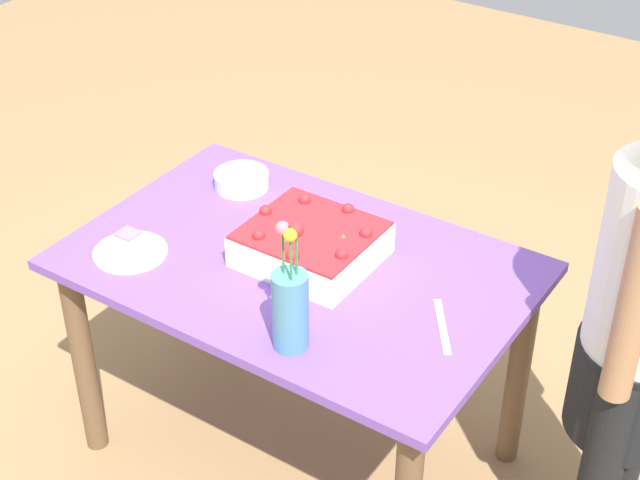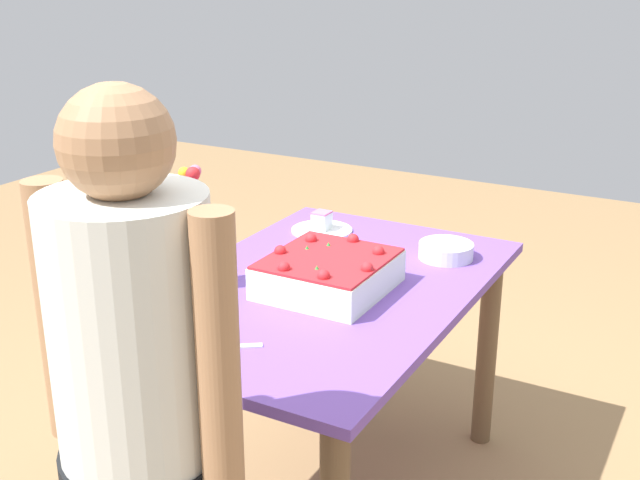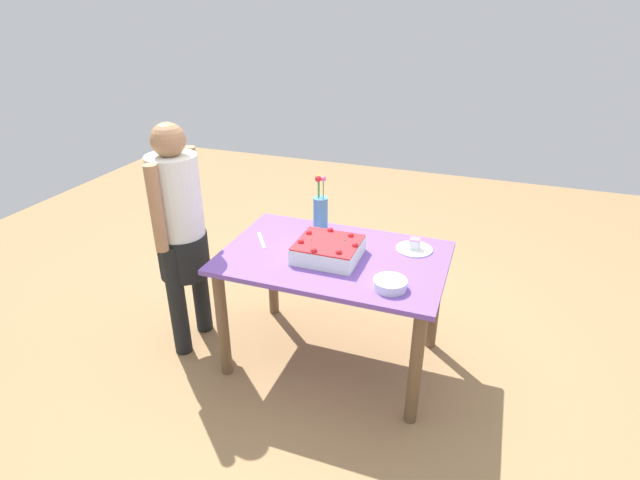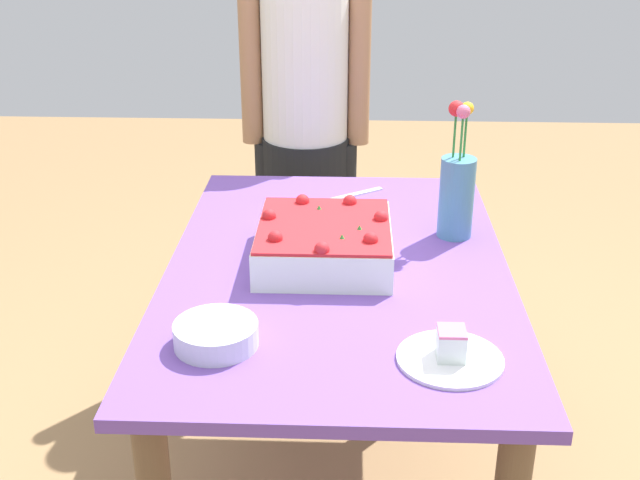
{
  "view_description": "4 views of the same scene",
  "coord_description": "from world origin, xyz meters",
  "px_view_note": "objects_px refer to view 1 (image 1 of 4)",
  "views": [
    {
      "loc": [
        -1.32,
        1.87,
        2.38
      ],
      "look_at": [
        -0.05,
        -0.04,
        0.83
      ],
      "focal_mm": 55.0,
      "sensor_mm": 36.0,
      "label": 1
    },
    {
      "loc": [
        -1.93,
        -1.06,
        1.68
      ],
      "look_at": [
        0.01,
        0.01,
        0.89
      ],
      "focal_mm": 45.0,
      "sensor_mm": 36.0,
      "label": 2
    },
    {
      "loc": [
        0.8,
        -2.45,
        2.13
      ],
      "look_at": [
        -0.06,
        -0.07,
        0.88
      ],
      "focal_mm": 28.0,
      "sensor_mm": 36.0,
      "label": 3
    },
    {
      "loc": [
        1.81,
        0.03,
        1.64
      ],
      "look_at": [
        -0.05,
        -0.05,
        0.8
      ],
      "focal_mm": 45.0,
      "sensor_mm": 36.0,
      "label": 4
    }
  ],
  "objects_px": {
    "cake_knife": "(442,326)",
    "flower_vase": "(290,305)",
    "sheet_cake": "(311,244)",
    "serving_plate_with_slice": "(130,248)",
    "fruit_bowl": "(242,180)"
  },
  "relations": [
    {
      "from": "cake_knife",
      "to": "flower_vase",
      "type": "height_order",
      "value": "flower_vase"
    },
    {
      "from": "sheet_cake",
      "to": "flower_vase",
      "type": "xyz_separation_m",
      "value": [
        -0.17,
        0.35,
        0.08
      ]
    },
    {
      "from": "sheet_cake",
      "to": "serving_plate_with_slice",
      "type": "xyz_separation_m",
      "value": [
        0.45,
        0.27,
        -0.04
      ]
    },
    {
      "from": "sheet_cake",
      "to": "cake_knife",
      "type": "relative_size",
      "value": 1.6
    },
    {
      "from": "serving_plate_with_slice",
      "to": "cake_knife",
      "type": "relative_size",
      "value": 0.96
    },
    {
      "from": "serving_plate_with_slice",
      "to": "fruit_bowl",
      "type": "relative_size",
      "value": 1.23
    },
    {
      "from": "serving_plate_with_slice",
      "to": "fruit_bowl",
      "type": "height_order",
      "value": "serving_plate_with_slice"
    },
    {
      "from": "sheet_cake",
      "to": "cake_knife",
      "type": "xyz_separation_m",
      "value": [
        -0.46,
        0.07,
        -0.05
      ]
    },
    {
      "from": "fruit_bowl",
      "to": "serving_plate_with_slice",
      "type": "bearing_deg",
      "value": 85.2
    },
    {
      "from": "sheet_cake",
      "to": "serving_plate_with_slice",
      "type": "height_order",
      "value": "sheet_cake"
    },
    {
      "from": "flower_vase",
      "to": "fruit_bowl",
      "type": "height_order",
      "value": "flower_vase"
    },
    {
      "from": "flower_vase",
      "to": "cake_knife",
      "type": "bearing_deg",
      "value": -135.79
    },
    {
      "from": "fruit_bowl",
      "to": "flower_vase",
      "type": "bearing_deg",
      "value": 136.42
    },
    {
      "from": "flower_vase",
      "to": "fruit_bowl",
      "type": "distance_m",
      "value": 0.81
    },
    {
      "from": "serving_plate_with_slice",
      "to": "flower_vase",
      "type": "relative_size",
      "value": 0.58
    }
  ]
}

